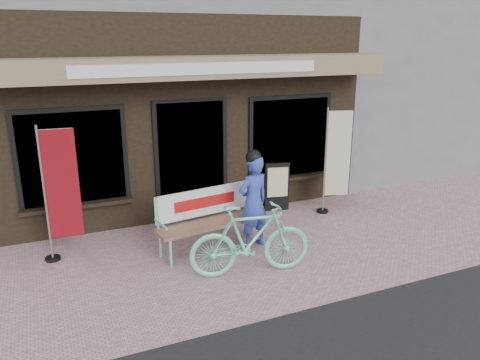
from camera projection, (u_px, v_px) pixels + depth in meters
name	position (u px, v px, depth m)	size (l,w,h in m)	color
ground	(235.00, 263.00, 6.96)	(70.00, 70.00, 0.00)	#C1949E
storefront	(148.00, 48.00, 10.43)	(7.00, 6.77, 6.00)	black
neighbor_right_near	(422.00, 51.00, 14.19)	(10.00, 7.00, 5.60)	slate
bench	(208.00, 214.00, 7.33)	(1.81, 0.70, 0.95)	#75E5B5
person	(253.00, 200.00, 7.30)	(0.61, 0.47, 1.59)	#3346B0
bicycle	(250.00, 240.00, 6.50)	(0.49, 1.73, 1.04)	#75E5B5
nobori_red	(60.00, 192.00, 6.81)	(0.61, 0.24, 2.06)	gray
nobori_cream	(336.00, 159.00, 8.70)	(0.60, 0.28, 2.01)	gray
menu_stand	(277.00, 186.00, 8.96)	(0.48, 0.19, 0.94)	black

